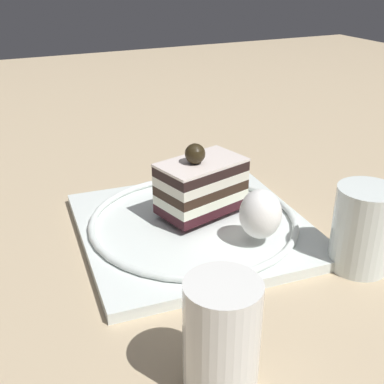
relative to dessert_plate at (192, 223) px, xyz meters
name	(u,v)px	position (x,y,z in m)	size (l,w,h in m)	color
ground_plane	(210,228)	(0.02, 0.00, -0.01)	(2.40, 2.40, 0.00)	tan
dessert_plate	(192,223)	(0.00, 0.00, 0.00)	(0.27, 0.27, 0.02)	white
cake_slice	(201,185)	(0.02, 0.01, 0.04)	(0.11, 0.08, 0.08)	#341219
whipped_cream_dollop	(260,214)	(0.04, -0.07, 0.04)	(0.04, 0.04, 0.05)	white
fork	(191,181)	(0.04, 0.08, 0.01)	(0.09, 0.09, 0.00)	silver
drink_glass_near	(221,343)	(-0.08, -0.22, 0.03)	(0.05, 0.05, 0.09)	white
drink_glass_far	(362,231)	(0.12, -0.14, 0.03)	(0.06, 0.06, 0.09)	white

